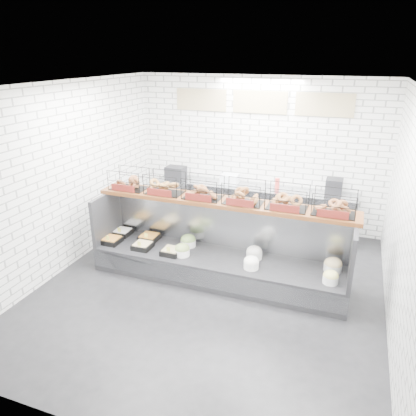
% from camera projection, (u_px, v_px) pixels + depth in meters
% --- Properties ---
extents(ground, '(5.50, 5.50, 0.00)m').
position_uv_depth(ground, '(211.00, 288.00, 6.24)').
color(ground, black).
rests_on(ground, ground).
extents(room_shell, '(5.02, 5.51, 3.01)m').
position_uv_depth(room_shell, '(225.00, 148.00, 6.03)').
color(room_shell, white).
rests_on(room_shell, ground).
extents(display_case, '(4.00, 0.90, 1.20)m').
position_uv_depth(display_case, '(218.00, 259.00, 6.43)').
color(display_case, black).
rests_on(display_case, ground).
extents(bagel_shelf, '(4.10, 0.50, 0.40)m').
position_uv_depth(bagel_shelf, '(223.00, 193.00, 6.20)').
color(bagel_shelf, '#45220E').
rests_on(bagel_shelf, display_case).
extents(prep_counter, '(4.00, 0.60, 1.20)m').
position_uv_depth(prep_counter, '(252.00, 207.00, 8.20)').
color(prep_counter, '#93969B').
rests_on(prep_counter, ground).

